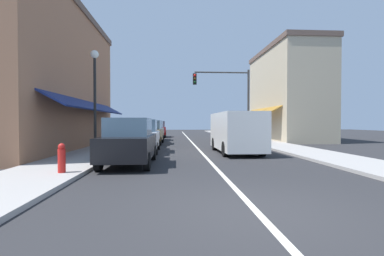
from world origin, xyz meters
TOP-DOWN VIEW (x-y plane):
  - ground_plane at (0.00, 18.00)m, footprint 80.00×80.00m
  - sidewalk_left at (-5.50, 18.00)m, footprint 2.60×56.00m
  - sidewalk_right at (5.50, 18.00)m, footprint 2.60×56.00m
  - lane_center_stripe at (0.00, 18.00)m, footprint 0.14×52.00m
  - storefront_left_block at (-9.04, 12.00)m, footprint 5.80×14.20m
  - storefront_right_block at (8.84, 20.00)m, footprint 5.40×10.20m
  - parked_car_nearest_left at (-3.15, 5.68)m, footprint 1.80×4.11m
  - parked_car_second_left at (-3.19, 10.30)m, footprint 1.82×4.12m
  - parked_car_third_left at (-3.21, 15.96)m, footprint 1.85×4.14m
  - parked_car_far_left at (-3.27, 20.30)m, footprint 1.81×4.11m
  - parked_car_distant_left at (-3.22, 26.06)m, footprint 1.85×4.13m
  - van_in_lane at (1.79, 9.55)m, footprint 2.06×5.21m
  - traffic_signal_mast_arm at (3.22, 18.16)m, footprint 4.79×0.50m
  - street_lamp_left_near at (-4.99, 7.77)m, footprint 0.36×0.36m
  - fire_hydrant at (-4.80, 3.52)m, footprint 0.22×0.22m

SIDE VIEW (x-z plane):
  - ground_plane at x=0.00m, z-range 0.00..0.00m
  - lane_center_stripe at x=0.00m, z-range 0.00..0.01m
  - sidewalk_left at x=-5.50m, z-range 0.00..0.12m
  - sidewalk_right at x=5.50m, z-range 0.00..0.12m
  - fire_hydrant at x=-4.80m, z-range 0.12..0.99m
  - parked_car_nearest_left at x=-3.15m, z-range -0.01..1.76m
  - parked_car_second_left at x=-3.19m, z-range -0.01..1.76m
  - parked_car_third_left at x=-3.21m, z-range -0.01..1.76m
  - parked_car_far_left at x=-3.27m, z-range -0.01..1.76m
  - parked_car_distant_left at x=-3.22m, z-range -0.01..1.76m
  - van_in_lane at x=1.79m, z-range 0.09..2.21m
  - street_lamp_left_near at x=-4.99m, z-range 0.83..5.65m
  - traffic_signal_mast_arm at x=3.22m, z-range 1.07..7.11m
  - storefront_right_block at x=8.84m, z-range 0.00..8.36m
  - storefront_left_block at x=-9.04m, z-range 0.00..8.46m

